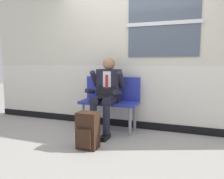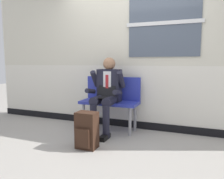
{
  "view_description": "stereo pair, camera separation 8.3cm",
  "coord_description": "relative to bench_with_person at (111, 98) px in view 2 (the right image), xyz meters",
  "views": [
    {
      "loc": [
        1.1,
        -3.05,
        1.19
      ],
      "look_at": [
        -0.13,
        0.25,
        0.75
      ],
      "focal_mm": 35.29,
      "sensor_mm": 36.0,
      "label": 1
    },
    {
      "loc": [
        1.18,
        -3.02,
        1.19
      ],
      "look_at": [
        -0.13,
        0.25,
        0.75
      ],
      "focal_mm": 35.29,
      "sensor_mm": 36.0,
      "label": 2
    }
  ],
  "objects": [
    {
      "name": "backpack",
      "position": [
        0.02,
        -0.94,
        -0.31
      ],
      "size": [
        0.29,
        0.24,
        0.51
      ],
      "color": "#331E14",
      "rests_on": "ground"
    },
    {
      "name": "person_seated",
      "position": [
        -0.0,
        -0.2,
        0.13
      ],
      "size": [
        0.57,
        0.7,
        1.27
      ],
      "color": "#1E1E2D",
      "rests_on": "ground"
    },
    {
      "name": "station_wall",
      "position": [
        0.27,
        0.28,
        0.91
      ],
      "size": [
        5.88,
        0.17,
        2.94
      ],
      "color": "beige",
      "rests_on": "ground"
    },
    {
      "name": "bench_with_person",
      "position": [
        0.0,
        0.0,
        0.0
      ],
      "size": [
        1.0,
        0.42,
        0.93
      ],
      "color": "#28339E",
      "rests_on": "ground"
    },
    {
      "name": "ground_plane",
      "position": [
        0.26,
        -0.52,
        -0.55
      ],
      "size": [
        18.0,
        18.0,
        0.0
      ],
      "primitive_type": "plane",
      "color": "#9E9991"
    }
  ]
}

